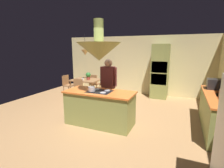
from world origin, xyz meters
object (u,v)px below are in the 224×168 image
(kitchen_island, at_px, (100,108))
(canister_tea, at_px, (222,93))
(chair_facing_island, at_px, (77,89))
(canister_sugar, at_px, (224,95))
(chair_at_corner, at_px, (68,84))
(cooking_pot_on_cooktop, at_px, (92,89))
(cup_on_table, at_px, (83,79))
(dining_table, at_px, (86,82))
(chair_by_back_wall, at_px, (94,83))
(microwave_on_counter, at_px, (216,84))
(person_at_island, at_px, (108,84))
(potted_plant_on_table, at_px, (88,76))
(oven_tower, at_px, (160,72))

(kitchen_island, relative_size, canister_tea, 9.93)
(chair_facing_island, xyz_separation_m, canister_sugar, (4.54, -1.00, 0.50))
(chair_at_corner, relative_size, cooking_pot_on_cooktop, 4.83)
(cooking_pot_on_cooktop, bearing_deg, canister_sugar, 10.39)
(chair_facing_island, xyz_separation_m, cooking_pot_on_cooktop, (1.54, -1.55, 0.49))
(cup_on_table, distance_m, canister_sugar, 4.78)
(dining_table, height_order, canister_tea, canister_tea)
(chair_facing_island, height_order, chair_by_back_wall, same)
(kitchen_island, xyz_separation_m, microwave_on_counter, (2.84, 1.47, 0.59))
(person_at_island, height_order, potted_plant_on_table, person_at_island)
(dining_table, distance_m, chair_facing_island, 0.69)
(kitchen_island, bearing_deg, canister_sugar, 8.41)
(kitchen_island, distance_m, cup_on_table, 2.56)
(dining_table, relative_size, chair_at_corner, 1.29)
(person_at_island, relative_size, potted_plant_on_table, 5.71)
(chair_at_corner, distance_m, cooking_pot_on_cooktop, 3.37)
(potted_plant_on_table, distance_m, cooking_pot_on_cooktop, 2.63)
(chair_facing_island, bearing_deg, cooking_pot_on_cooktop, -45.26)
(kitchen_island, distance_m, chair_facing_island, 2.22)
(cup_on_table, xyz_separation_m, canister_sugar, (4.55, -1.45, 0.20))
(chair_by_back_wall, xyz_separation_m, potted_plant_on_table, (0.12, -0.69, 0.42))
(chair_at_corner, bearing_deg, potted_plant_on_table, -90.93)
(dining_table, relative_size, canister_tea, 6.08)
(oven_tower, height_order, dining_table, oven_tower)
(oven_tower, relative_size, dining_table, 1.95)
(chair_at_corner, height_order, canister_sugar, canister_sugar)
(kitchen_island, distance_m, chair_at_corner, 3.37)
(dining_table, distance_m, microwave_on_counter, 4.60)
(person_at_island, distance_m, canister_tea, 2.89)
(person_at_island, relative_size, canister_tea, 9.26)
(dining_table, bearing_deg, potted_plant_on_table, -8.06)
(dining_table, relative_size, cooking_pot_on_cooktop, 6.24)
(kitchen_island, distance_m, canister_tea, 2.95)
(chair_by_back_wall, relative_size, chair_at_corner, 1.00)
(potted_plant_on_table, xyz_separation_m, canister_tea, (4.42, -1.48, 0.07))
(canister_tea, bearing_deg, kitchen_island, -168.07)
(chair_by_back_wall, bearing_deg, canister_tea, 154.39)
(cup_on_table, relative_size, cooking_pot_on_cooktop, 0.50)
(chair_at_corner, xyz_separation_m, potted_plant_on_table, (1.06, -0.02, 0.42))
(person_at_island, distance_m, cooking_pot_on_cooktop, 0.82)
(dining_table, distance_m, potted_plant_on_table, 0.29)
(cup_on_table, distance_m, cooking_pot_on_cooktop, 2.54)
(person_at_island, height_order, cup_on_table, person_at_island)
(cup_on_table, bearing_deg, dining_table, 87.17)
(oven_tower, relative_size, cooking_pot_on_cooktop, 12.14)
(dining_table, bearing_deg, person_at_island, -40.73)
(chair_at_corner, distance_m, microwave_on_counter, 5.54)
(kitchen_island, bearing_deg, chair_at_corner, 141.50)
(oven_tower, bearing_deg, dining_table, -157.79)
(dining_table, bearing_deg, cooking_pot_on_cooktop, -55.37)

